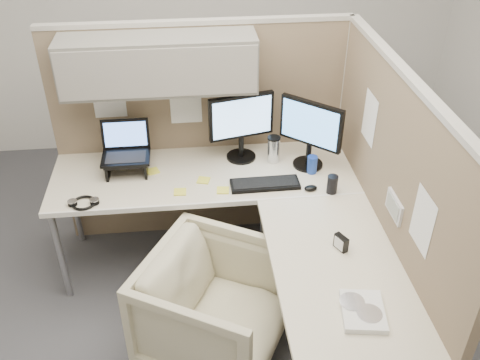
{
  "coord_description": "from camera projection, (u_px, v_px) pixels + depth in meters",
  "views": [
    {
      "loc": [
        -0.19,
        -2.41,
        2.65
      ],
      "look_at": [
        0.1,
        0.25,
        0.85
      ],
      "focal_mm": 40.0,
      "sensor_mm": 36.0,
      "label": 1
    }
  ],
  "objects": [
    {
      "name": "desk_clock",
      "position": [
        341.0,
        243.0,
        2.87
      ],
      "size": [
        0.07,
        0.09,
        0.09
      ],
      "rotation": [
        0.0,
        0.0,
        -1.1
      ],
      "color": "black",
      "rests_on": "desk"
    },
    {
      "name": "monitor_left",
      "position": [
        241.0,
        122.0,
        3.52
      ],
      "size": [
        0.44,
        0.2,
        0.47
      ],
      "rotation": [
        0.0,
        0.0,
        0.24
      ],
      "color": "black",
      "rests_on": "desk"
    },
    {
      "name": "sticky_note_c",
      "position": [
        153.0,
        171.0,
        3.52
      ],
      "size": [
        0.1,
        0.1,
        0.01
      ],
      "primitive_type": "cube",
      "rotation": [
        0.0,
        0.0,
        0.37
      ],
      "color": "yellow",
      "rests_on": "desk"
    },
    {
      "name": "mouse",
      "position": [
        311.0,
        188.0,
        3.34
      ],
      "size": [
        0.09,
        0.07,
        0.03
      ],
      "primitive_type": "ellipsoid",
      "rotation": [
        0.0,
        0.0,
        0.15
      ],
      "color": "black",
      "rests_on": "desk"
    },
    {
      "name": "desk",
      "position": [
        246.0,
        214.0,
        3.22
      ],
      "size": [
        2.0,
        1.98,
        0.73
      ],
      "color": "beige",
      "rests_on": "ground"
    },
    {
      "name": "soda_can_silver",
      "position": [
        312.0,
        165.0,
        3.48
      ],
      "size": [
        0.07,
        0.07,
        0.12
      ],
      "primitive_type": "cylinder",
      "color": "#1E3FA5",
      "rests_on": "desk"
    },
    {
      "name": "ground",
      "position": [
        229.0,
        310.0,
        3.49
      ],
      "size": [
        4.5,
        4.5,
        0.0
      ],
      "primitive_type": "plane",
      "color": "#3E3E43",
      "rests_on": "ground"
    },
    {
      "name": "laptop_station",
      "position": [
        126.0,
        154.0,
        3.47
      ],
      "size": [
        0.31,
        0.26,
        0.32
      ],
      "color": "black",
      "rests_on": "desk"
    },
    {
      "name": "paper_stack",
      "position": [
        363.0,
        311.0,
        2.5
      ],
      "size": [
        0.23,
        0.28,
        0.03
      ],
      "rotation": [
        0.0,
        0.0,
        -0.15
      ],
      "color": "white",
      "rests_on": "desk"
    },
    {
      "name": "keyboard",
      "position": [
        265.0,
        184.0,
        3.38
      ],
      "size": [
        0.44,
        0.15,
        0.02
      ],
      "primitive_type": "cube",
      "rotation": [
        0.0,
        0.0,
        0.01
      ],
      "color": "black",
      "rests_on": "desk"
    },
    {
      "name": "sticky_note_d",
      "position": [
        204.0,
        180.0,
        3.43
      ],
      "size": [
        0.09,
        0.09,
        0.01
      ],
      "primitive_type": "cube",
      "rotation": [
        0.0,
        0.0,
        -0.29
      ],
      "color": "yellow",
      "rests_on": "desk"
    },
    {
      "name": "headphones",
      "position": [
        84.0,
        203.0,
        3.22
      ],
      "size": [
        0.19,
        0.15,
        0.03
      ],
      "rotation": [
        0.0,
        0.0,
        0.02
      ],
      "color": "black",
      "rests_on": "desk"
    },
    {
      "name": "partition_back",
      "position": [
        183.0,
        103.0,
        3.54
      ],
      "size": [
        2.0,
        0.36,
        1.63
      ],
      "color": "#836E55",
      "rests_on": "ground"
    },
    {
      "name": "monitor_right",
      "position": [
        310.0,
        129.0,
        3.44
      ],
      "size": [
        0.35,
        0.32,
        0.47
      ],
      "rotation": [
        0.0,
        0.0,
        -0.74
      ],
      "color": "black",
      "rests_on": "desk"
    },
    {
      "name": "partition_right",
      "position": [
        385.0,
        207.0,
        3.05
      ],
      "size": [
        0.07,
        2.03,
        1.63
      ],
      "color": "#836E55",
      "rests_on": "ground"
    },
    {
      "name": "office_chair",
      "position": [
        215.0,
        303.0,
        3.03
      ],
      "size": [
        0.96,
        0.98,
        0.75
      ],
      "primitive_type": "imported",
      "rotation": [
        0.0,
        0.0,
        1.06
      ],
      "color": "beige",
      "rests_on": "ground"
    },
    {
      "name": "sticky_note_a",
      "position": [
        180.0,
        192.0,
        3.32
      ],
      "size": [
        0.08,
        0.08,
        0.01
      ],
      "primitive_type": "cube",
      "rotation": [
        0.0,
        0.0,
        -0.03
      ],
      "color": "yellow",
      "rests_on": "desk"
    },
    {
      "name": "travel_mug",
      "position": [
        274.0,
        149.0,
        3.58
      ],
      "size": [
        0.09,
        0.09,
        0.19
      ],
      "color": "silver",
      "rests_on": "desk"
    },
    {
      "name": "sticky_note_b",
      "position": [
        223.0,
        190.0,
        3.34
      ],
      "size": [
        0.08,
        0.08,
        0.01
      ],
      "primitive_type": "cube",
      "rotation": [
        0.0,
        0.0,
        -0.11
      ],
      "color": "yellow",
      "rests_on": "desk"
    },
    {
      "name": "soda_can_green",
      "position": [
        332.0,
        184.0,
        3.29
      ],
      "size": [
        0.07,
        0.07,
        0.12
      ],
      "primitive_type": "cylinder",
      "color": "black",
      "rests_on": "desk"
    }
  ]
}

